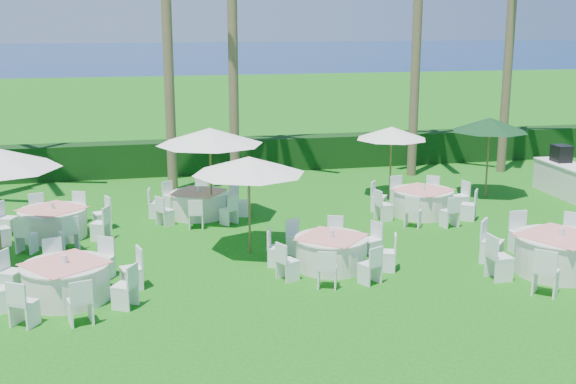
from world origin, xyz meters
name	(u,v)px	position (x,y,z in m)	size (l,w,h in m)	color
ground	(301,285)	(0.00, 0.00, 0.00)	(120.00, 120.00, 0.00)	#155C0F
hedge	(221,155)	(0.00, 12.00, 0.60)	(34.00, 1.00, 1.20)	black
ocean	(141,56)	(0.00, 102.00, 0.00)	(260.00, 260.00, 0.00)	#082752
banquet_table_a	(66,281)	(-4.72, 0.27, 0.40)	(3.02, 3.02, 0.92)	silver
banquet_table_b	(331,252)	(0.92, 0.91, 0.38)	(2.81, 2.81, 0.88)	silver
banquet_table_c	(560,254)	(5.68, -0.56, 0.45)	(3.41, 3.41, 1.02)	silver
banquet_table_d	(53,222)	(-5.33, 4.79, 0.40)	(2.91, 2.91, 0.91)	silver
banquet_table_e	(199,204)	(-1.48, 5.95, 0.37)	(2.83, 2.83, 0.87)	silver
banquet_table_f	(423,202)	(4.73, 4.63, 0.39)	(2.99, 2.99, 0.91)	silver
umbrella_b	(249,165)	(-0.66, 2.38, 2.13)	(2.67, 2.67, 2.34)	brown
umbrella_c	(210,136)	(-1.18, 5.50, 2.35)	(2.92, 2.92, 2.58)	brown
umbrella_d	(392,133)	(4.63, 6.97, 2.02)	(2.23, 2.23, 2.22)	brown
umbrella_green	(490,125)	(7.60, 6.33, 2.27)	(2.36, 2.36, 2.49)	brown
palm_b	(167,14)	(-1.96, 9.41, 5.59)	(4.38, 4.22, 10.25)	brown
palm_c	(232,13)	(0.16, 9.81, 5.63)	(4.12, 4.40, 10.32)	brown
palm_d	(417,31)	(6.55, 9.85, 5.06)	(4.14, 4.40, 9.20)	brown
palm_e	(511,17)	(10.01, 9.71, 5.53)	(4.41, 4.09, 10.11)	brown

